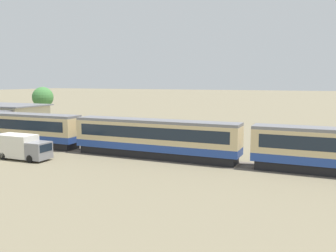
# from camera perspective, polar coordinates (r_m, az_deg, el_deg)

# --- Properties ---
(passenger_train) EXTENTS (101.25, 2.88, 4.27)m
(passenger_train) POSITION_cam_1_polar(r_m,az_deg,el_deg) (39.47, -1.80, -1.75)
(passenger_train) COLOR #234293
(passenger_train) RESTS_ON ground_plane
(railway_track) EXTENTS (143.40, 3.60, 0.04)m
(railway_track) POSITION_cam_1_polar(r_m,az_deg,el_deg) (40.14, -2.51, -5.03)
(railway_track) COLOR #665B51
(railway_track) RESTS_ON ground_plane
(station_building) EXTENTS (14.66, 9.65, 4.57)m
(station_building) POSITION_cam_1_polar(r_m,az_deg,el_deg) (66.91, -24.89, 1.24)
(station_building) COLOR beige
(station_building) RESTS_ON ground_plane
(delivery_truck_grey) EXTENTS (6.42, 2.29, 2.68)m
(delivery_truck_grey) POSITION_cam_1_polar(r_m,az_deg,el_deg) (42.17, -22.41, -3.11)
(delivery_truck_grey) COLOR gray
(delivery_truck_grey) RESTS_ON ground_plane
(yard_tree_0) EXTENTS (3.92, 3.92, 7.41)m
(yard_tree_0) POSITION_cam_1_polar(r_m,az_deg,el_deg) (71.59, -19.44, 4.35)
(yard_tree_0) COLOR brown
(yard_tree_0) RESTS_ON ground_plane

